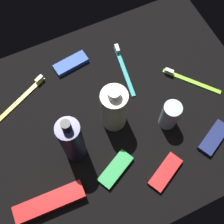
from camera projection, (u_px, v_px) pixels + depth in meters
The scene contains 12 objects.
ground_plane at pixel (112, 117), 85.81cm from camera, with size 84.00×64.00×1.20cm, color black.
lotion_bottle at pixel (72, 141), 72.60cm from camera, with size 5.68×5.68×21.04cm.
bodywash_bottle at pixel (115, 108), 77.57cm from camera, with size 6.88×6.88×17.51cm.
deodorant_stick at pixel (170, 115), 79.96cm from camera, with size 4.80×4.80×9.98cm, color silver.
toothbrush_teal at pixel (123, 67), 90.94cm from camera, with size 3.79×17.98×2.10cm.
toothbrush_yellow at pixel (24, 95), 87.18cm from camera, with size 16.80×8.73×2.10cm.
toothbrush_lime at pixel (189, 80), 89.10cm from camera, with size 12.52×14.54×2.10cm.
toothpaste_box_red at pixel (50, 202), 74.44cm from camera, with size 17.60×4.40×3.20cm, color red.
snack_bar_navy at pixel (214, 138), 81.92cm from camera, with size 10.40×4.00×1.50cm, color navy.
snack_bar_green at pixel (116, 169), 78.54cm from camera, with size 10.40×4.00×1.50cm, color green.
snack_bar_red at pixel (165, 172), 78.23cm from camera, with size 10.40×4.00×1.50cm, color red.
snack_bar_blue at pixel (71, 64), 91.26cm from camera, with size 10.40×4.00×1.50cm, color blue.
Camera 1 is at (-13.78, -29.40, 78.84)cm, focal length 48.25 mm.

